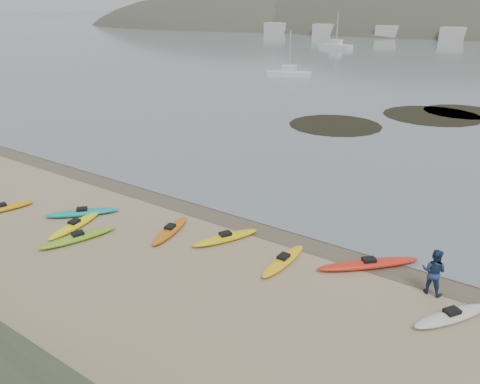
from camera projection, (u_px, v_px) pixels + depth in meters
The scene contains 5 objects.
ground at pixel (240, 218), 25.29m from camera, with size 600.00×600.00×0.00m, color tan.
wet_sand at pixel (237, 220), 25.06m from camera, with size 60.00×60.00×0.00m, color brown.
kayaks at pixel (181, 240), 22.50m from camera, with size 24.82×9.63×0.34m.
person_east at pixel (434, 272), 18.38m from camera, with size 0.94×0.73×1.94m, color navy.
kelp_mats at pixel (410, 118), 47.38m from camera, with size 16.90×21.42×0.04m.
Camera 1 is at (13.14, -18.79, 10.76)m, focal length 35.00 mm.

